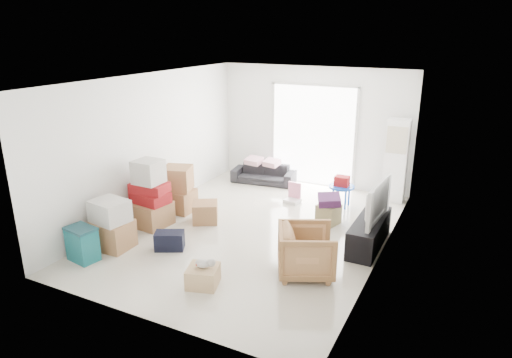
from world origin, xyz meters
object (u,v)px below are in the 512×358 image
Objects in this scene: armchair at (307,249)px; ottoman at (328,214)px; ac_tower at (396,161)px; television at (371,215)px; storage_bins at (82,244)px; tv_console at (369,232)px; kids_table at (342,185)px; wood_crate at (203,276)px; sofa at (264,171)px.

armchair is 2.25× the size of ottoman.
ac_tower is 2.37m from television.
tv_console is at bearing 32.77° from storage_bins.
kids_table is 3.94m from wood_crate.
armchair is at bearing -98.64° from ac_tower.
kids_table is at bearing -137.26° from ac_tower.
ac_tower is 2.70× the size of kids_table.
television is (0.05, -2.35, -0.32)m from ac_tower.
kids_table reaches higher than television.
armchair reaches higher than kids_table.
ottoman is at bearing -16.93° from armchair.
armchair is (-0.61, -1.35, 0.17)m from tv_console.
tv_console reaches higher than wood_crate.
ac_tower is 1.53× the size of television.
storage_bins is 1.52× the size of ottoman.
storage_bins is at bearing -134.10° from ottoman.
television is at bearing -88.78° from ac_tower.
armchair is at bearing -63.56° from sofa.
tv_console is at bearing 3.73° from television.
wood_crate is at bearing -82.64° from sofa.
ac_tower reaches higher than storage_bins.
sofa is at bearing 8.82° from armchair.
storage_bins is at bearing -147.23° from tv_console.
storage_bins is (-3.90, -2.51, 0.04)m from tv_console.
tv_console is at bearing 51.82° from wood_crate.
storage_bins is at bearing -108.34° from sofa.
sofa reaches higher than storage_bins.
sofa is 2.28× the size of kids_table.
television is 3.74m from sofa.
armchair is 1.97m from ottoman.
armchair is at bearing 19.44° from storage_bins.
storage_bins is 1.31× the size of wood_crate.
wood_crate is at bearing -107.49° from ottoman.
kids_table is at bearing -18.86° from armchair.
tv_console is 1.81m from kids_table.
storage_bins is at bearing 84.14° from armchair.
storage_bins is at bearing 126.50° from television.
television reaches higher than tv_console.
television reaches higher than sofa.
wood_crate is (-1.81, -2.30, -0.41)m from television.
ottoman is at bearing 45.90° from storage_bins.
storage_bins is 5.01m from kids_table.
kids_table is at bearing 77.19° from wood_crate.
sofa is at bearing 162.15° from kids_table.
television is at bearing -33.31° from ottoman.
armchair is 2.90m from kids_table.
ac_tower is at bearing 4.95° from television.
ac_tower reaches higher than television.
wood_crate is (1.21, -4.49, -0.15)m from sofa.
television is at bearing -90.00° from tv_console.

